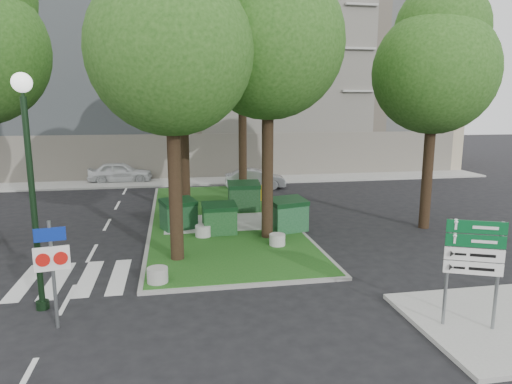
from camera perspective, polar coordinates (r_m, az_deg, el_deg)
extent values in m
plane|color=black|center=(13.53, -3.10, -11.82)|extent=(120.00, 120.00, 0.00)
cube|color=#1A4F16|center=(21.13, -4.54, -3.29)|extent=(6.00, 16.00, 0.12)
cube|color=gray|center=(21.13, -4.54, -3.31)|extent=(6.30, 16.30, 0.10)
cube|color=#999993|center=(31.36, -7.44, 1.31)|extent=(42.00, 3.00, 0.12)
cube|color=silver|center=(15.00, -18.46, -10.04)|extent=(5.00, 3.00, 0.01)
cube|color=tan|center=(38.52, -8.36, 14.91)|extent=(41.00, 12.00, 16.00)
cylinder|color=black|center=(15.04, -10.13, 2.53)|extent=(0.44, 0.44, 6.16)
sphere|color=#1E4813|center=(14.98, -10.63, 16.84)|extent=(5.20, 5.20, 5.20)
cylinder|color=black|center=(17.36, 1.45, 4.73)|extent=(0.44, 0.44, 6.72)
sphere|color=#1E4813|center=(17.40, 1.52, 18.21)|extent=(5.60, 5.60, 5.60)
cylinder|color=black|center=(21.52, -8.92, 4.67)|extent=(0.44, 0.44, 5.88)
sphere|color=#1E4813|center=(21.44, -9.21, 14.20)|extent=(4.80, 4.80, 4.80)
sphere|color=#1E4813|center=(21.81, -8.53, 18.59)|extent=(3.60, 3.60, 3.60)
cylinder|color=black|center=(24.74, -1.68, 6.89)|extent=(0.44, 0.44, 7.00)
sphere|color=#1E4813|center=(24.81, -1.74, 16.73)|extent=(5.80, 5.80, 5.80)
sphere|color=#1E4813|center=(25.33, -1.12, 21.18)|extent=(4.35, 4.35, 4.35)
cylinder|color=black|center=(20.47, 20.74, 3.78)|extent=(0.44, 0.44, 5.88)
sphere|color=#1E4813|center=(20.38, 21.43, 13.78)|extent=(5.00, 5.00, 5.00)
sphere|color=#1E4813|center=(20.88, 22.20, 18.29)|extent=(3.75, 3.75, 3.75)
cube|color=#0F3819|center=(19.27, -9.64, -3.01)|extent=(1.58, 1.34, 1.05)
cube|color=black|center=(19.13, -9.70, -1.23)|extent=(1.65, 1.42, 0.30)
cube|color=#123E17|center=(18.37, -4.59, -3.61)|extent=(1.33, 0.92, 1.03)
cube|color=black|center=(18.23, -4.61, -1.79)|extent=(1.38, 0.99, 0.30)
cube|color=black|center=(22.29, -1.52, -0.80)|extent=(1.54, 1.08, 1.17)
cube|color=black|center=(22.16, -1.53, 0.93)|extent=(1.60, 1.15, 0.34)
cube|color=#154623|center=(18.72, 3.97, -3.16)|extent=(1.65, 1.32, 1.13)
cube|color=black|center=(18.58, 4.00, -1.19)|extent=(1.71, 1.40, 0.33)
cylinder|color=#989894|center=(13.79, -12.21, -10.10)|extent=(0.61, 0.61, 0.43)
cylinder|color=#A7A8A2|center=(16.89, 2.68, -5.96)|extent=(0.59, 0.59, 0.42)
cylinder|color=#A4A39F|center=(18.09, -6.62, -4.83)|extent=(0.62, 0.62, 0.44)
cylinder|color=gold|center=(24.63, 0.90, -0.12)|extent=(0.46, 0.46, 0.80)
cylinder|color=black|center=(12.62, -26.05, -1.74)|extent=(0.15, 0.15, 5.41)
cylinder|color=black|center=(13.38, -25.11, -12.65)|extent=(0.32, 0.32, 0.22)
sphere|color=white|center=(12.38, -27.24, 12.08)|extent=(0.48, 0.48, 0.48)
cylinder|color=slate|center=(11.76, -23.99, -9.51)|extent=(0.10, 0.10, 2.62)
cube|color=navy|center=(11.47, -24.37, -4.83)|extent=(0.68, 0.16, 0.31)
cube|color=white|center=(11.63, -24.15, -7.57)|extent=(0.78, 0.18, 0.58)
cylinder|color=red|center=(11.67, -25.05, -7.57)|extent=(0.32, 0.09, 0.31)
cylinder|color=red|center=(11.58, -23.23, -7.57)|extent=(0.32, 0.09, 0.31)
cylinder|color=slate|center=(11.59, 22.75, -9.26)|extent=(0.10, 0.10, 2.55)
cylinder|color=slate|center=(11.83, 27.97, -9.30)|extent=(0.10, 0.10, 2.55)
cube|color=#094F24|center=(11.38, 25.85, -3.93)|extent=(1.19, 0.54, 0.29)
cube|color=#094F24|center=(11.46, 25.72, -5.50)|extent=(1.19, 0.54, 0.29)
cube|color=white|center=(11.55, 25.58, -7.04)|extent=(1.19, 0.54, 0.29)
cube|color=white|center=(11.65, 25.45, -8.56)|extent=(1.19, 0.54, 0.29)
imported|color=silver|center=(32.25, -16.60, 2.39)|extent=(4.22, 1.78, 1.43)
imported|color=#A4A6AC|center=(28.72, -0.10, 1.67)|extent=(3.88, 1.66, 1.24)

